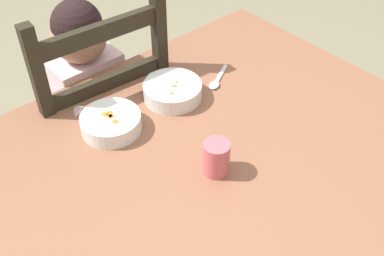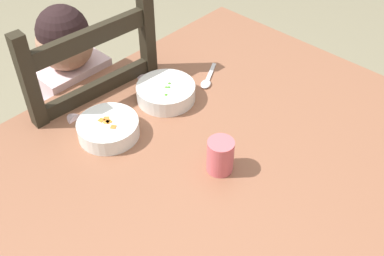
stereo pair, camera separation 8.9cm
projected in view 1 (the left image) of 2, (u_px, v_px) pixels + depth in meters
name	position (u px, v px, depth m)	size (l,w,h in m)	color
dining_table	(217.00, 181.00, 1.24)	(1.19, 1.01, 0.76)	brown
dining_chair	(99.00, 131.00, 1.64)	(0.45, 0.45, 1.03)	black
child_figure	(94.00, 96.00, 1.53)	(0.32, 0.31, 0.97)	silver
bowl_of_peas	(173.00, 90.00, 1.32)	(0.17, 0.17, 0.05)	white
bowl_of_carrots	(111.00, 122.00, 1.22)	(0.16, 0.16, 0.05)	white
spoon	(216.00, 82.00, 1.39)	(0.13, 0.08, 0.01)	silver
drinking_cup	(216.00, 158.00, 1.10)	(0.07, 0.07, 0.09)	#D25E67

